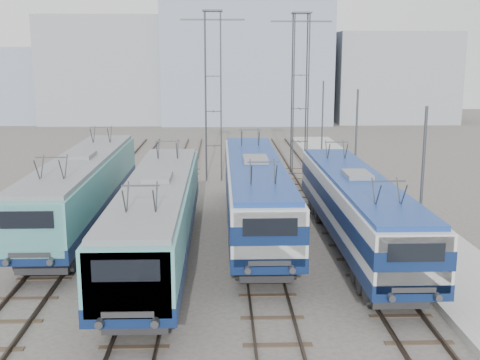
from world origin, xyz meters
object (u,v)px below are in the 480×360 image
locomotive_far_right (357,205)px  mast_front (421,193)px  locomotive_center_left (158,213)px  mast_rear (322,125)px  locomotive_center_right (255,189)px  mast_mid (356,148)px  locomotive_far_left (82,186)px  catenary_tower_east (300,87)px  catenary_tower_west (213,88)px

locomotive_far_right → mast_front: mast_front is taller
locomotive_center_left → mast_rear: (10.85, 22.11, 1.25)m
locomotive_center_right → mast_mid: 8.64m
locomotive_far_left → locomotive_center_left: (4.50, -5.57, -0.04)m
locomotive_center_left → mast_front: 11.08m
locomotive_center_right → catenary_tower_east: catenary_tower_east is taller
locomotive_far_right → catenary_tower_east: bearing=90.8°
locomotive_far_right → mast_front: (1.85, -3.22, 1.30)m
mast_mid → catenary_tower_west: bearing=137.1°
mast_mid → catenary_tower_east: bearing=101.9°
mast_front → mast_rear: 24.00m
locomotive_center_right → catenary_tower_east: (4.25, 15.75, 4.32)m
locomotive_center_left → catenary_tower_east: (8.75, 20.11, 4.39)m
mast_front → catenary_tower_west: bearing=113.3°
mast_rear → catenary_tower_west: bearing=-155.1°
catenary_tower_west → mast_rear: bearing=24.9°
mast_mid → mast_rear: 12.00m
catenary_tower_west → mast_front: size_ratio=1.71×
locomotive_far_left → mast_rear: 22.60m
locomotive_center_right → mast_front: size_ratio=2.60×
catenary_tower_east → mast_rear: 4.28m
catenary_tower_east → mast_mid: 10.69m
locomotive_far_right → catenary_tower_west: bearing=111.9°
locomotive_center_right → locomotive_far_right: locomotive_center_right is taller
locomotive_far_left → mast_rear: mast_rear is taller
locomotive_far_left → catenary_tower_west: 14.89m
locomotive_center_left → catenary_tower_west: size_ratio=1.51×
locomotive_center_left → mast_rear: size_ratio=2.58×
locomotive_far_left → catenary_tower_east: (13.25, 14.54, 4.35)m
mast_rear → catenary_tower_east: bearing=-136.4°
locomotive_center_right → mast_front: 8.99m
locomotive_center_left → locomotive_center_right: locomotive_center_right is taller
mast_mid → mast_rear: bearing=90.0°
catenary_tower_east → mast_mid: bearing=-78.1°
locomotive_center_left → locomotive_far_right: size_ratio=1.05×
locomotive_center_right → catenary_tower_west: size_ratio=1.52×
locomotive_center_right → catenary_tower_west: catenary_tower_west is taller
locomotive_far_right → mast_mid: size_ratio=2.45×
locomotive_center_right → mast_rear: 18.88m
mast_front → mast_mid: (0.00, 12.00, 0.00)m
locomotive_center_right → catenary_tower_west: (-2.25, 13.75, 4.32)m
locomotive_center_left → locomotive_center_right: (4.50, 4.37, 0.07)m
locomotive_center_left → mast_rear: mast_rear is taller
locomotive_center_right → mast_rear: (6.35, 17.75, 1.18)m
locomotive_far_left → catenary_tower_east: size_ratio=1.53×
mast_mid → locomotive_far_right: bearing=-101.9°
locomotive_center_left → catenary_tower_west: catenary_tower_west is taller
locomotive_center_right → locomotive_far_left: bearing=172.4°
locomotive_far_left → mast_mid: bearing=16.5°
locomotive_center_right → locomotive_center_left: bearing=-135.9°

